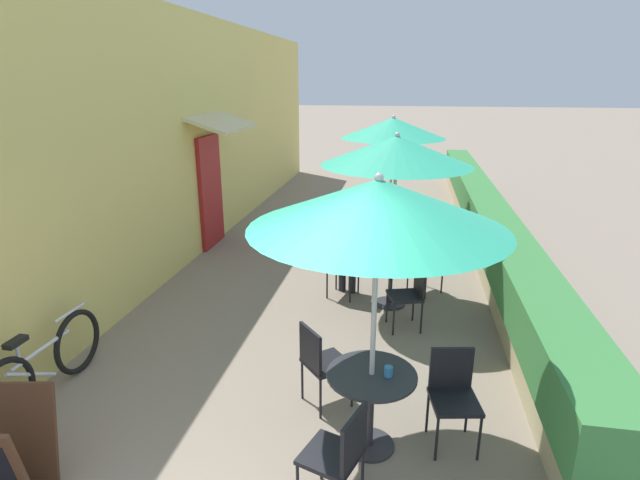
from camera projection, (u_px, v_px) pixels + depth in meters
name	position (u px, v px, depth m)	size (l,w,h in m)	color
cafe_facade_wall	(211.00, 133.00, 9.74)	(0.98, 14.77, 4.20)	#E0CC6B
planter_hedge	(484.00, 222.00, 9.38)	(0.60, 13.77, 1.01)	tan
patio_table_near	(371.00, 394.00, 4.25)	(0.77, 0.77, 0.74)	#28282D
patio_umbrella_near	(378.00, 204.00, 3.74)	(2.00, 2.00, 2.44)	#B7B7BC
cafe_chair_near_left	(453.00, 390.00, 4.34)	(0.47, 0.47, 0.87)	black
cafe_chair_near_right	(320.00, 359.00, 4.81)	(0.56, 0.56, 0.87)	black
cafe_chair_near_back	(340.00, 451.00, 3.62)	(0.51, 0.51, 0.87)	black
coffee_cup_near	(388.00, 371.00, 4.14)	(0.07, 0.07, 0.09)	teal
patio_table_mid	(391.00, 270.00, 7.03)	(0.77, 0.77, 0.74)	#28282D
patio_umbrella_mid	(397.00, 151.00, 6.52)	(2.00, 2.00, 2.44)	#B7B7BC
cafe_chair_mid_left	(411.00, 291.00, 6.36)	(0.50, 0.50, 0.87)	black
cafe_chair_mid_right	(422.00, 259.00, 7.50)	(0.57, 0.57, 0.87)	black
cafe_chair_mid_back	(341.00, 265.00, 7.24)	(0.48, 0.48, 0.87)	black
seated_patron_mid_back	(344.00, 252.00, 7.29)	(0.41, 0.46, 1.25)	#23232D
patio_table_far	(389.00, 213.00, 10.03)	(0.77, 0.77, 0.74)	#28282D
patio_umbrella_far	(393.00, 128.00, 9.51)	(2.00, 2.00, 2.44)	#B7B7BC
cafe_chair_far_left	(417.00, 221.00, 9.48)	(0.56, 0.56, 0.87)	black
cafe_chair_far_right	(365.00, 206.00, 10.58)	(0.56, 0.56, 0.87)	black
coffee_cup_far	(396.00, 201.00, 9.90)	(0.07, 0.07, 0.09)	#B73D3D
bicycle_leaning	(44.00, 365.00, 4.98)	(0.12, 1.71, 0.80)	black
menu_board	(1.00, 462.00, 3.60)	(0.73, 0.74, 0.93)	#422819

